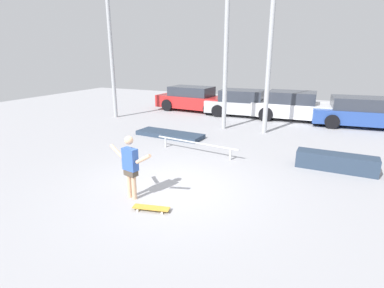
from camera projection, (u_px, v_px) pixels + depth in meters
ground_plane at (174, 188)px, 7.70m from camera, size 36.00×36.00×0.00m
skateboarder at (130, 165)px, 6.93m from camera, size 1.32×0.36×1.54m
skateboard at (151, 208)px, 6.58m from camera, size 0.85×0.39×0.08m
grind_box at (336, 162)px, 8.82m from camera, size 2.23×0.60×0.50m
manual_pad at (170, 134)px, 12.48m from camera, size 2.92×1.11×0.17m
grind_rail at (196, 144)px, 10.32m from camera, size 3.18×0.46×0.40m
canopy_support_left at (163, 41)px, 13.96m from camera, size 6.38×0.20×6.30m
canopy_support_right at (358, 37)px, 10.73m from camera, size 6.38×0.20×6.30m
parked_car_red at (193, 99)px, 17.98m from camera, size 4.65×2.09×1.44m
parked_car_silver at (244, 103)px, 16.53m from camera, size 4.27×2.08×1.42m
parked_car_white at (294, 106)px, 15.47m from camera, size 4.25×2.09×1.46m
parked_car_blue at (362, 113)px, 14.01m from camera, size 4.60×2.30×1.38m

